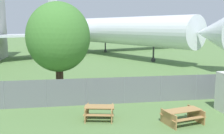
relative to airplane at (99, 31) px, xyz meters
name	(u,v)px	position (x,y,z in m)	size (l,w,h in m)	color
perimeter_fence	(124,90)	(-1.79, -30.74, -3.36)	(56.07, 0.07, 1.79)	slate
airplane	(99,31)	(0.00, 0.00, 0.00)	(37.41, 45.09, 12.99)	white
picnic_bench_near_cabin	(183,115)	(0.50, -34.80, -3.77)	(2.24, 1.81, 0.76)	#A37A47
picnic_bench_open_grass	(99,111)	(-3.78, -33.50, -3.78)	(1.87, 1.70, 0.76)	#A37A47
tree_near_hangar	(58,37)	(-6.03, -29.55, 0.12)	(4.21, 4.21, 6.72)	#4C3823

